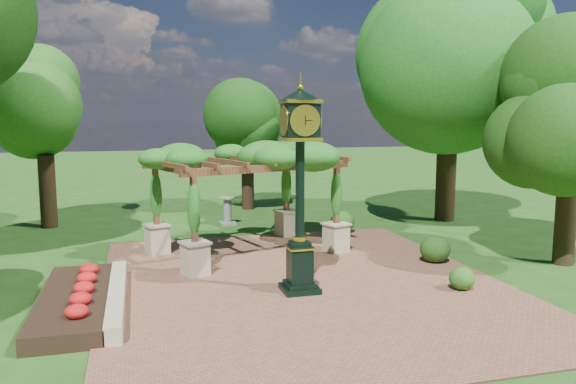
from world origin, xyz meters
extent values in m
plane|color=#1E4714|center=(0.00, 0.00, 0.00)|extent=(120.00, 120.00, 0.00)
cube|color=brown|center=(0.00, 1.00, 0.02)|extent=(10.00, 12.00, 0.04)
cube|color=#C6B793|center=(-4.60, 0.50, 0.20)|extent=(0.35, 5.00, 0.40)
cube|color=red|center=(-5.50, 0.50, 0.18)|extent=(1.50, 5.00, 0.36)
cube|color=black|center=(-0.30, 0.32, 0.11)|extent=(0.88, 0.88, 0.13)
cube|color=black|center=(-0.30, 0.32, 0.70)|extent=(0.55, 0.55, 0.99)
cube|color=gold|center=(-0.30, 0.32, 1.14)|extent=(0.62, 0.62, 0.04)
cylinder|color=black|center=(-0.30, 0.32, 2.56)|extent=(0.22, 0.22, 2.52)
cube|color=black|center=(-0.30, 0.32, 4.20)|extent=(0.77, 0.77, 0.77)
cylinder|color=#EEE2CA|center=(-0.29, -0.08, 4.20)|extent=(0.66, 0.04, 0.66)
cone|color=black|center=(-0.30, 0.32, 4.80)|extent=(0.99, 0.99, 0.27)
sphere|color=gold|center=(-0.30, 0.32, 4.97)|extent=(0.15, 0.15, 0.15)
cube|color=#B9AE89|center=(-2.62, 2.45, 0.47)|extent=(0.79, 0.79, 0.87)
cube|color=brown|center=(-2.62, 2.45, 1.85)|extent=(0.19, 0.19, 1.78)
cube|color=#B9AE89|center=(1.97, 3.94, 0.47)|extent=(0.79, 0.79, 0.87)
cube|color=brown|center=(1.97, 3.94, 1.85)|extent=(0.19, 0.19, 1.78)
cube|color=#B9AE89|center=(-3.51, 5.19, 0.47)|extent=(0.79, 0.79, 0.87)
cube|color=brown|center=(-3.51, 5.19, 1.85)|extent=(0.19, 0.19, 1.78)
cube|color=#B9AE89|center=(1.07, 6.69, 0.47)|extent=(0.79, 0.79, 0.87)
cube|color=brown|center=(1.07, 6.69, 1.85)|extent=(0.19, 0.19, 1.78)
cube|color=brown|center=(-0.32, 3.19, 2.82)|extent=(5.36, 1.86, 0.21)
cube|color=brown|center=(-1.22, 5.94, 2.82)|extent=(5.36, 1.86, 0.21)
ellipsoid|color=#225F1B|center=(-0.77, 4.57, 3.08)|extent=(6.39, 5.03, 0.96)
cube|color=gray|center=(-0.62, 9.40, 0.06)|extent=(0.65, 0.65, 0.11)
cylinder|color=gray|center=(-0.62, 9.40, 0.56)|extent=(0.33, 0.33, 1.00)
cylinder|color=gray|center=(-0.62, 9.40, 1.08)|extent=(0.61, 0.61, 0.06)
ellipsoid|color=#285F1B|center=(3.62, -0.61, 0.32)|extent=(0.77, 0.77, 0.57)
ellipsoid|color=#214B15|center=(4.33, 1.94, 0.44)|extent=(1.01, 1.01, 0.80)
ellipsoid|color=#2C6B1F|center=(3.21, 6.66, 0.44)|extent=(0.89, 0.89, 0.80)
cylinder|color=#2F1F12|center=(-7.42, 10.74, 1.41)|extent=(0.63, 0.63, 2.82)
ellipsoid|color=#245718|center=(-7.42, 10.74, 5.05)|extent=(3.45, 3.45, 4.45)
cylinder|color=#342115|center=(0.90, 12.98, 1.17)|extent=(0.57, 0.57, 2.33)
ellipsoid|color=#143B0E|center=(0.90, 12.98, 4.18)|extent=(3.16, 3.16, 3.68)
cylinder|color=#312113|center=(8.25, 8.02, 2.07)|extent=(0.81, 0.81, 4.15)
ellipsoid|color=#20601B|center=(8.25, 8.02, 7.42)|extent=(5.79, 5.79, 6.55)
cylinder|color=#322414|center=(7.92, 0.89, 1.25)|extent=(0.59, 0.59, 2.51)
ellipsoid|color=#1A4310|center=(7.92, 0.89, 4.49)|extent=(3.48, 3.48, 3.96)
camera|label=1|loc=(-4.06, -12.46, 4.31)|focal=35.00mm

